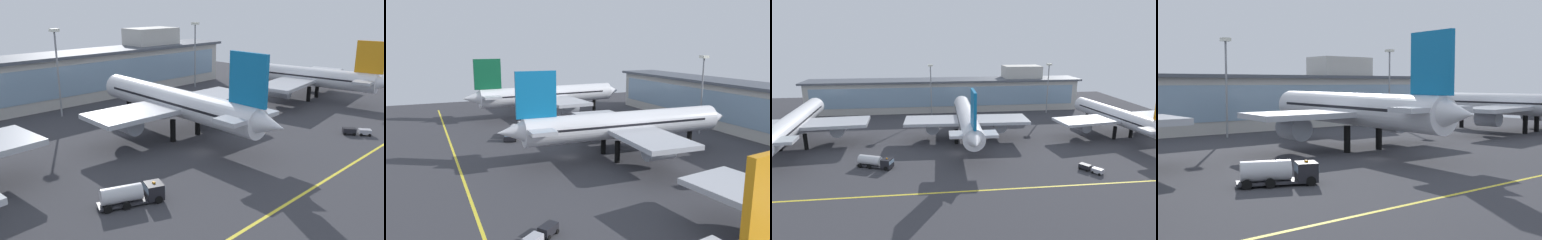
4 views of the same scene
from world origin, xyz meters
The scene contains 10 objects.
ground_plane centered at (0.00, 0.00, 0.00)m, with size 180.00×180.00×0.00m, color #38383D.
taxiway_centreline_stripe centered at (0.00, -22.00, 0.01)m, with size 144.00×0.50×0.01m, color yellow.
terminal_building centered at (1.67, 53.31, 7.18)m, with size 115.79×14.00×18.54m.
airliner_near_left centered at (-45.97, 11.19, 7.03)m, with size 41.67×55.20×19.22m.
airliner_near_right centered at (3.89, 11.19, 6.84)m, with size 37.72×53.12×18.68m.
airliner_far_right centered at (52.37, 9.88, 6.25)m, with size 42.19×48.06×17.12m.
fuel_tanker_truck centered at (-20.68, -7.12, 1.51)m, with size 9.30×5.68×2.90m.
baggage_tug_near centered at (30.22, -15.60, 0.79)m, with size 4.55×5.43×1.40m.
apron_light_mast_west centered at (41.48, 42.84, 13.68)m, with size 1.80×1.80×20.44m.
apron_light_mast_centre centered at (-6.32, 40.70, 13.84)m, with size 1.80×1.80×20.72m.
Camera 3 is at (-7.75, -80.95, 31.21)m, focal length 29.54 mm.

